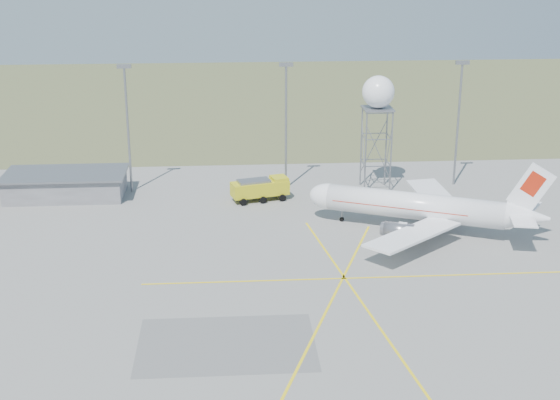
{
  "coord_description": "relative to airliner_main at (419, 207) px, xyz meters",
  "views": [
    {
      "loc": [
        -19.52,
        -55.19,
        39.26
      ],
      "look_at": [
        -12.79,
        40.0,
        6.79
      ],
      "focal_mm": 50.0,
      "sensor_mm": 36.0,
      "label": 1
    }
  ],
  "objects": [
    {
      "name": "grass_strip",
      "position": [
        -6.89,
        94.76,
        -3.48
      ],
      "size": [
        400.0,
        120.0,
        0.03
      ],
      "primitive_type": "cube",
      "color": "#4B5C32",
      "rests_on": "ground"
    },
    {
      "name": "radar_tower",
      "position": [
        -2.45,
        19.38,
        6.9
      ],
      "size": [
        5.12,
        5.12,
        18.53
      ],
      "color": "gray",
      "rests_on": "ground"
    },
    {
      "name": "fire_truck",
      "position": [
        -21.16,
        14.83,
        -1.79
      ],
      "size": [
        9.35,
        5.38,
        3.55
      ],
      "rotation": [
        0.0,
        0.0,
        0.27
      ],
      "color": "gold",
      "rests_on": "ground"
    },
    {
      "name": "mast_b",
      "position": [
        -16.89,
        20.76,
        8.58
      ],
      "size": [
        2.2,
        0.5,
        20.5
      ],
      "color": "gray",
      "rests_on": "ground"
    },
    {
      "name": "airliner_main",
      "position": [
        0.0,
        0.0,
        0.0
      ],
      "size": [
        31.93,
        29.77,
        11.39
      ],
      "rotation": [
        0.0,
        0.0,
        2.72
      ],
      "color": "white",
      "rests_on": "ground"
    },
    {
      "name": "mast_a",
      "position": [
        -41.89,
        20.76,
        8.58
      ],
      "size": [
        2.2,
        0.5,
        20.5
      ],
      "color": "gray",
      "rests_on": "ground"
    },
    {
      "name": "mast_c",
      "position": [
        11.11,
        20.76,
        8.58
      ],
      "size": [
        2.2,
        0.5,
        20.5
      ],
      "color": "gray",
      "rests_on": "ground"
    },
    {
      "name": "building_grey",
      "position": [
        -51.89,
        18.76,
        -1.52
      ],
      "size": [
        19.0,
        10.0,
        3.9
      ],
      "color": "gray",
      "rests_on": "ground"
    }
  ]
}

